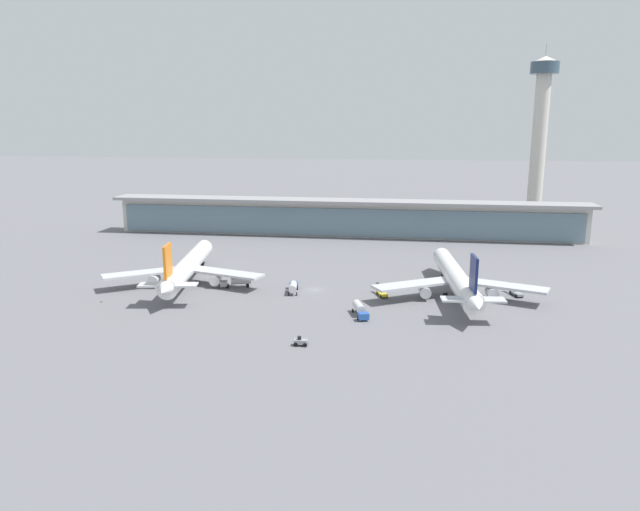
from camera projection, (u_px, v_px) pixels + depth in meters
ground_plane at (314, 290)px, 164.21m from camera, size 1200.00×1200.00×0.00m
airliner_left_stand at (187, 267)px, 169.26m from camera, size 45.50×59.72×15.93m
airliner_centre_stand at (456, 278)px, 156.98m from camera, size 45.83×59.85×15.93m
service_truck_near_nose_grey at (237, 281)px, 166.39m from camera, size 8.87×4.84×2.95m
service_truck_under_wing_grey at (301, 342)px, 122.82m from camera, size 2.90×1.77×2.05m
service_truck_mid_apron_yellow at (382, 293)px, 158.03m from camera, size 3.73×6.83×2.70m
service_truck_by_tail_blue at (360, 309)px, 141.65m from camera, size 4.81×8.88×2.95m
service_truck_on_taxiway_blue at (293, 286)px, 161.19m from camera, size 3.60×8.84×2.95m
service_truck_at_far_stand_grey at (516, 293)px, 158.41m from camera, size 3.39×6.89×2.70m
terminal_building at (345, 217)px, 240.17m from camera, size 193.52×12.80×15.20m
control_tower at (540, 130)px, 257.20m from camera, size 12.00×12.00×78.52m
safety_cone_alpha at (101, 301)px, 152.95m from camera, size 0.62×0.62×0.70m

